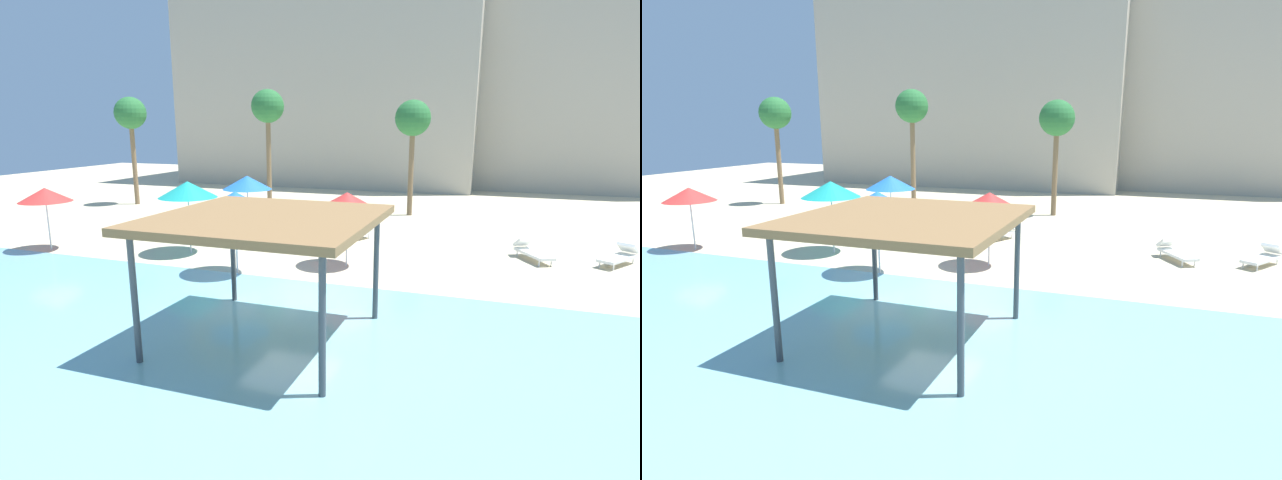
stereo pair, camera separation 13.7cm
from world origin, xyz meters
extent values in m
plane|color=beige|center=(0.00, 0.00, 0.00)|extent=(80.00, 80.00, 0.00)
cube|color=#7AB7C1|center=(0.00, -5.25, 0.02)|extent=(44.00, 13.50, 0.04)
cylinder|color=#42474C|center=(-1.36, -0.86, 1.40)|extent=(0.14, 0.14, 2.79)
cylinder|color=#42474C|center=(2.74, -0.86, 1.40)|extent=(0.14, 0.14, 2.79)
cylinder|color=#42474C|center=(-1.36, -4.96, 1.40)|extent=(0.14, 0.14, 2.79)
cylinder|color=#42474C|center=(2.74, -4.96, 1.40)|extent=(0.14, 0.14, 2.79)
cube|color=olive|center=(0.69, -2.91, 2.88)|extent=(4.80, 4.80, 0.18)
cylinder|color=silver|center=(-2.60, 1.58, 1.11)|extent=(0.06, 0.06, 2.22)
cone|color=blue|center=(-2.60, 1.58, 2.51)|extent=(2.09, 2.09, 0.58)
cylinder|color=silver|center=(-4.67, 6.39, 1.10)|extent=(0.06, 0.06, 2.20)
cone|color=blue|center=(-4.67, 6.39, 2.49)|extent=(2.10, 2.10, 0.58)
cylinder|color=silver|center=(-5.72, 3.54, 1.09)|extent=(0.06, 0.06, 2.18)
cone|color=teal|center=(-5.72, 3.54, 2.49)|extent=(2.25, 2.25, 0.62)
cylinder|color=silver|center=(-11.23, 2.01, 0.98)|extent=(0.06, 0.06, 1.95)
cone|color=red|center=(-11.23, 2.01, 2.23)|extent=(1.99, 1.99, 0.55)
cylinder|color=silver|center=(0.56, 3.82, 1.05)|extent=(0.06, 0.06, 2.10)
cone|color=red|center=(0.56, 3.82, 2.37)|extent=(1.92, 1.92, 0.53)
cylinder|color=white|center=(-0.40, 7.00, 0.11)|extent=(0.05, 0.05, 0.22)
cylinder|color=white|center=(-0.83, 7.21, 0.11)|extent=(0.05, 0.05, 0.22)
cylinder|color=white|center=(0.23, 8.29, 0.11)|extent=(0.05, 0.05, 0.22)
cylinder|color=white|center=(-0.20, 8.50, 0.11)|extent=(0.05, 0.05, 0.22)
cube|color=white|center=(-0.30, 7.75, 0.27)|extent=(1.33, 1.88, 0.10)
cube|color=white|center=(0.03, 8.41, 0.55)|extent=(0.76, 0.72, 0.40)
cylinder|color=white|center=(7.45, 6.23, 0.11)|extent=(0.05, 0.05, 0.22)
cylinder|color=white|center=(7.04, 5.99, 0.11)|extent=(0.05, 0.05, 0.22)
cylinder|color=white|center=(6.74, 7.48, 0.11)|extent=(0.05, 0.05, 0.22)
cylinder|color=white|center=(6.33, 7.25, 0.11)|extent=(0.05, 0.05, 0.22)
cube|color=white|center=(6.89, 6.74, 0.27)|extent=(1.41, 1.86, 0.10)
cube|color=white|center=(6.53, 7.39, 0.55)|extent=(0.77, 0.74, 0.40)
cylinder|color=white|center=(9.43, 6.30, 0.11)|extent=(0.05, 0.05, 0.22)
cylinder|color=white|center=(9.03, 6.57, 0.11)|extent=(0.05, 0.05, 0.22)
cylinder|color=white|center=(10.25, 7.48, 0.11)|extent=(0.05, 0.05, 0.22)
cylinder|color=white|center=(9.85, 7.76, 0.11)|extent=(0.05, 0.05, 0.22)
cube|color=white|center=(9.64, 7.03, 0.27)|extent=(1.52, 1.82, 0.10)
cube|color=white|center=(10.06, 7.64, 0.55)|extent=(0.78, 0.76, 0.40)
cylinder|color=brown|center=(0.88, 14.77, 2.43)|extent=(0.28, 0.28, 4.87)
sphere|color=#286B33|center=(0.88, 14.77, 5.22)|extent=(1.90, 1.90, 1.90)
cylinder|color=brown|center=(-15.87, 12.95, 2.60)|extent=(0.28, 0.28, 5.20)
sphere|color=#286B33|center=(-15.87, 12.95, 5.55)|extent=(1.90, 1.90, 1.90)
cylinder|color=brown|center=(-7.42, 14.42, 2.78)|extent=(0.28, 0.28, 5.55)
sphere|color=#286B33|center=(-7.42, 14.42, 5.90)|extent=(1.90, 1.90, 1.90)
cube|color=#B2A893|center=(-8.44, 29.74, 8.49)|extent=(23.94, 11.68, 16.99)
cube|color=#B2A893|center=(7.88, 31.20, 8.32)|extent=(22.03, 8.99, 16.65)
camera|label=1|loc=(5.59, -13.06, 4.98)|focal=28.69mm
camera|label=2|loc=(5.72, -13.01, 4.98)|focal=28.69mm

